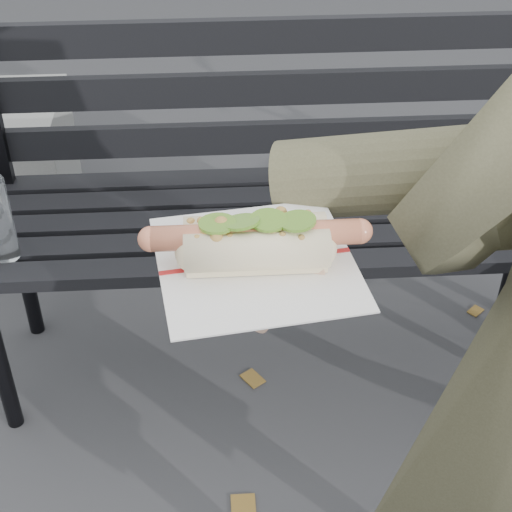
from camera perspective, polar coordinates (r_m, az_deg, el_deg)
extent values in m
cylinder|color=black|center=(2.17, -16.56, -0.77)|extent=(0.04, 0.04, 0.45)
cube|color=black|center=(1.70, 2.43, -0.78)|extent=(1.50, 0.07, 0.03)
cube|color=black|center=(1.77, 2.15, 1.02)|extent=(1.50, 0.07, 0.03)
cube|color=black|center=(1.84, 1.88, 2.67)|extent=(1.50, 0.07, 0.03)
cube|color=black|center=(1.91, 1.64, 4.19)|extent=(1.50, 0.07, 0.03)
cube|color=black|center=(1.99, 1.41, 5.60)|extent=(1.50, 0.07, 0.03)
cube|color=black|center=(1.96, 1.38, 8.67)|extent=(1.50, 0.02, 0.08)
cube|color=black|center=(1.90, 1.44, 12.11)|extent=(1.50, 0.02, 0.08)
cube|color=black|center=(1.85, 1.51, 15.75)|extent=(1.50, 0.02, 0.08)
cylinder|color=#4B4932|center=(0.86, 18.11, 6.35)|extent=(0.51, 0.23, 0.19)
cylinder|color=#D8A384|center=(0.78, 2.87, -0.61)|extent=(0.09, 0.08, 0.07)
ellipsoid|color=#D8A384|center=(0.78, 0.00, -1.47)|extent=(0.10, 0.11, 0.03)
cylinder|color=#D8A384|center=(0.75, -4.05, -2.94)|extent=(0.06, 0.02, 0.02)
cylinder|color=#D8A384|center=(0.77, -4.06, -1.98)|extent=(0.06, 0.02, 0.02)
cylinder|color=#D8A384|center=(0.78, -4.07, -1.06)|extent=(0.06, 0.02, 0.02)
cylinder|color=#D8A384|center=(0.80, -4.08, -0.17)|extent=(0.06, 0.02, 0.02)
cylinder|color=#D8A384|center=(0.73, 1.06, -3.99)|extent=(0.04, 0.05, 0.02)
cube|color=white|center=(0.77, 0.00, -0.48)|extent=(0.21, 0.21, 0.00)
cube|color=#B21E1E|center=(0.77, 0.00, -0.38)|extent=(0.19, 0.03, 0.00)
cylinder|color=#DE7A55|center=(0.75, 0.00, 1.53)|extent=(0.20, 0.02, 0.02)
sphere|color=#DE7A55|center=(0.75, -7.67, 1.23)|extent=(0.02, 0.02, 0.02)
sphere|color=#DE7A55|center=(0.76, 7.57, 1.80)|extent=(0.02, 0.02, 0.02)
sphere|color=#9E6B2D|center=(0.74, -3.65, 1.81)|extent=(0.01, 0.01, 0.01)
sphere|color=#9E6B2D|center=(0.75, -4.77, 2.46)|extent=(0.01, 0.01, 0.01)
sphere|color=#9E6B2D|center=(0.73, -3.33, 1.81)|extent=(0.01, 0.01, 0.01)
sphere|color=#9E6B2D|center=(0.74, -1.46, 1.49)|extent=(0.01, 0.01, 0.01)
sphere|color=#9E6B2D|center=(0.73, 3.32, 1.29)|extent=(0.01, 0.01, 0.01)
sphere|color=#9E6B2D|center=(0.74, 3.08, 1.29)|extent=(0.01, 0.01, 0.01)
sphere|color=#9E6B2D|center=(0.74, -4.49, 1.20)|extent=(0.01, 0.01, 0.01)
sphere|color=#9E6B2D|center=(0.75, 1.20, 1.94)|extent=(0.01, 0.01, 0.01)
sphere|color=#9E6B2D|center=(0.73, -4.31, 1.17)|extent=(0.01, 0.01, 0.01)
sphere|color=#9E6B2D|center=(0.74, 0.14, 1.62)|extent=(0.01, 0.01, 0.01)
sphere|color=#9E6B2D|center=(0.76, 3.78, 3.09)|extent=(0.01, 0.01, 0.01)
sphere|color=#9E6B2D|center=(0.74, -0.99, 2.39)|extent=(0.01, 0.01, 0.01)
sphere|color=#9E6B2D|center=(0.73, 1.89, 1.30)|extent=(0.01, 0.01, 0.01)
sphere|color=#9E6B2D|center=(0.73, 1.13, 1.93)|extent=(0.01, 0.01, 0.01)
sphere|color=#9E6B2D|center=(0.73, 1.94, 1.45)|extent=(0.01, 0.01, 0.01)
sphere|color=#9E6B2D|center=(0.73, -1.91, 1.21)|extent=(0.01, 0.01, 0.01)
sphere|color=#9E6B2D|center=(0.75, -4.03, 2.57)|extent=(0.01, 0.01, 0.01)
sphere|color=#9E6B2D|center=(0.76, 1.81, 3.15)|extent=(0.01, 0.01, 0.01)
sphere|color=#9E6B2D|center=(0.75, 3.53, 1.69)|extent=(0.01, 0.01, 0.01)
sphere|color=#9E6B2D|center=(0.76, -1.15, 2.52)|extent=(0.01, 0.01, 0.01)
sphere|color=#9E6B2D|center=(0.74, 0.86, 1.53)|extent=(0.01, 0.01, 0.01)
sphere|color=#9E6B2D|center=(0.73, -2.40, 1.72)|extent=(0.01, 0.01, 0.01)
sphere|color=#9E6B2D|center=(0.74, -2.56, 2.36)|extent=(0.01, 0.01, 0.01)
sphere|color=#9E6B2D|center=(0.75, -2.59, 2.11)|extent=(0.01, 0.01, 0.01)
sphere|color=#9E6B2D|center=(0.73, 1.53, 1.23)|extent=(0.01, 0.01, 0.01)
sphere|color=#9E6B2D|center=(0.73, -2.89, 1.25)|extent=(0.01, 0.01, 0.01)
cylinder|color=#5D9027|center=(0.74, -2.84, 2.37)|extent=(0.04, 0.04, 0.01)
cylinder|color=#5D9027|center=(0.74, -1.08, 2.48)|extent=(0.04, 0.04, 0.01)
cylinder|color=#5D9027|center=(0.74, 0.91, 2.63)|extent=(0.04, 0.04, 0.00)
cylinder|color=#5D9027|center=(0.74, 3.03, 2.56)|extent=(0.04, 0.04, 0.01)
cube|color=brown|center=(3.14, 15.19, 7.20)|extent=(0.09, 0.08, 0.00)
cube|color=brown|center=(3.45, -16.37, 9.81)|extent=(0.03, 0.05, 0.00)
cube|color=brown|center=(3.00, 10.34, 6.40)|extent=(0.09, 0.07, 0.00)
cube|color=brown|center=(2.37, 15.67, -3.86)|extent=(0.05, 0.05, 0.00)
cube|color=brown|center=(2.09, -0.24, -8.89)|extent=(0.07, 0.07, 0.00)
cube|color=brown|center=(1.83, -0.91, -17.93)|extent=(0.05, 0.08, 0.00)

